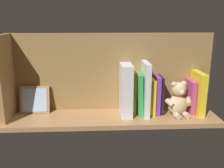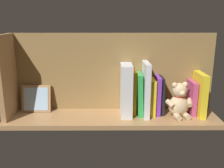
# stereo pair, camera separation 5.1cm
# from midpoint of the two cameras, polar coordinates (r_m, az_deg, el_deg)

# --- Properties ---
(ground_plane) EXTENTS (1.01, 0.24, 0.02)m
(ground_plane) POSITION_cam_midpoint_polar(r_m,az_deg,el_deg) (1.22, 1.22, -7.69)
(ground_plane) COLOR #A87A4C
(shelf_back_panel) EXTENTS (1.01, 0.02, 0.39)m
(shelf_back_panel) POSITION_cam_midpoint_polar(r_m,az_deg,el_deg) (1.25, 1.15, 2.75)
(shelf_back_panel) COLOR olive
(shelf_back_panel) RESTS_ON ground_plane
(shelf_side_divider) EXTENTS (0.02, 0.18, 0.39)m
(shelf_side_divider) POSITION_cam_midpoint_polar(r_m,az_deg,el_deg) (1.24, -21.80, 1.57)
(shelf_side_divider) COLOR #A87A4C
(shelf_side_divider) RESTS_ON ground_plane
(book_0) EXTENTS (0.03, 0.14, 0.21)m
(book_0) POSITION_cam_midpoint_polar(r_m,az_deg,el_deg) (1.28, 20.51, -2.18)
(book_0) COLOR yellow
(book_0) RESTS_ON ground_plane
(book_1) EXTENTS (0.02, 0.11, 0.16)m
(book_1) POSITION_cam_midpoint_polar(r_m,az_deg,el_deg) (1.29, 18.86, -2.92)
(book_1) COLOR #B23F72
(book_1) RESTS_ON ground_plane
(teddy_bear) EXTENTS (0.13, 0.12, 0.17)m
(teddy_bear) POSITION_cam_midpoint_polar(r_m,az_deg,el_deg) (1.23, 16.28, -3.86)
(teddy_bear) COLOR #D1B284
(teddy_bear) RESTS_ON ground_plane
(book_2) EXTENTS (0.02, 0.10, 0.18)m
(book_2) POSITION_cam_midpoint_polar(r_m,az_deg,el_deg) (1.25, 12.39, -2.49)
(book_2) COLOR black
(book_2) RESTS_ON ground_plane
(book_3) EXTENTS (0.02, 0.11, 0.19)m
(book_3) POSITION_cam_midpoint_polar(r_m,az_deg,el_deg) (1.24, 11.48, -2.51)
(book_3) COLOR purple
(book_3) RESTS_ON ground_plane
(book_4) EXTENTS (0.03, 0.12, 0.17)m
(book_4) POSITION_cam_midpoint_polar(r_m,az_deg,el_deg) (1.23, 10.21, -2.82)
(book_4) COLOR yellow
(book_4) RESTS_ON ground_plane
(book_5) EXTENTS (0.03, 0.15, 0.26)m
(book_5) POSITION_cam_midpoint_polar(r_m,az_deg,el_deg) (1.20, 8.96, -1.16)
(book_5) COLOR silver
(book_5) RESTS_ON ground_plane
(book_6) EXTENTS (0.03, 0.12, 0.20)m
(book_6) POSITION_cam_midpoint_polar(r_m,az_deg,el_deg) (1.22, 7.48, -2.24)
(book_6) COLOR green
(book_6) RESTS_ON ground_plane
(book_7) EXTENTS (0.02, 0.10, 0.21)m
(book_7) POSITION_cam_midpoint_polar(r_m,az_deg,el_deg) (1.22, 6.28, -1.85)
(book_7) COLOR orange
(book_7) RESTS_ON ground_plane
(dictionary_thick_white) EXTENTS (0.05, 0.14, 0.25)m
(dictionary_thick_white) POSITION_cam_midpoint_polar(r_m,az_deg,el_deg) (1.19, 4.51, -1.37)
(dictionary_thick_white) COLOR silver
(dictionary_thick_white) RESTS_ON ground_plane
(picture_frame_leaning) EXTENTS (0.14, 0.05, 0.13)m
(picture_frame_leaning) POSITION_cam_midpoint_polar(r_m,az_deg,el_deg) (1.30, -15.90, -3.26)
(picture_frame_leaning) COLOR #A87A4C
(picture_frame_leaning) RESTS_ON ground_plane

